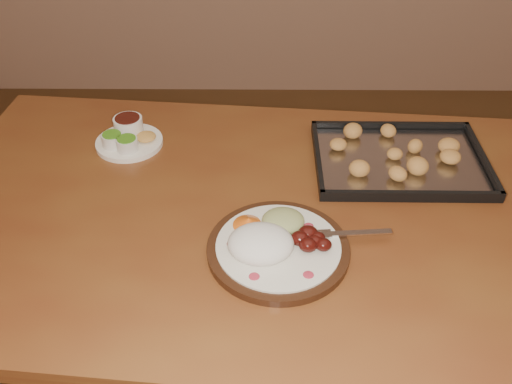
{
  "coord_description": "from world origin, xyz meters",
  "views": [
    {
      "loc": [
        -0.29,
        -0.92,
        1.56
      ],
      "look_at": [
        -0.3,
        0.09,
        0.77
      ],
      "focal_mm": 40.0,
      "sensor_mm": 36.0,
      "label": 1
    }
  ],
  "objects": [
    {
      "name": "baking_tray",
      "position": [
        0.05,
        0.23,
        0.76
      ],
      "size": [
        0.41,
        0.31,
        0.04
      ],
      "rotation": [
        0.0,
        0.0,
        -0.01
      ],
      "color": "black",
      "rests_on": "dining_table"
    },
    {
      "name": "condiment_saucer",
      "position": [
        -0.63,
        0.31,
        0.77
      ],
      "size": [
        0.17,
        0.17,
        0.06
      ],
      "rotation": [
        0.0,
        0.0,
        -0.13
      ],
      "color": "white",
      "rests_on": "dining_table"
    },
    {
      "name": "dinner_plate",
      "position": [
        -0.26,
        -0.08,
        0.77
      ],
      "size": [
        0.38,
        0.29,
        0.07
      ],
      "rotation": [
        0.0,
        0.0,
        0.21
      ],
      "color": "black",
      "rests_on": "dining_table"
    },
    {
      "name": "dining_table",
      "position": [
        -0.3,
        0.05,
        0.65
      ],
      "size": [
        1.57,
        1.03,
        0.75
      ],
      "rotation": [
        0.0,
        0.0,
        -0.09
      ],
      "color": "brown",
      "rests_on": "ground"
    }
  ]
}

